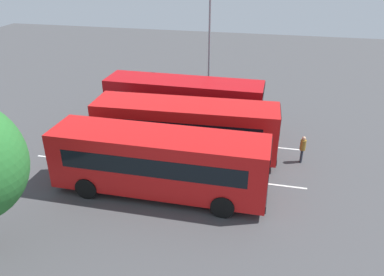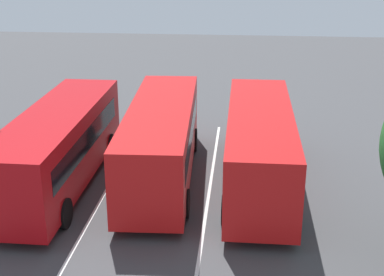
% 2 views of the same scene
% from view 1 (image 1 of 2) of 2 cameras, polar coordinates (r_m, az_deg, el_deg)
% --- Properties ---
extents(ground_plane, '(72.39, 72.39, 0.00)m').
position_cam_1_polar(ground_plane, '(22.38, -2.92, -2.26)').
color(ground_plane, '#424244').
extents(bus_far_left, '(10.31, 2.72, 3.17)m').
position_cam_1_polar(bus_far_left, '(18.05, -4.92, -3.52)').
color(bus_far_left, red).
rests_on(bus_far_left, ground).
extents(bus_center_left, '(10.38, 2.97, 3.17)m').
position_cam_1_polar(bus_center_left, '(21.40, -0.94, 1.64)').
color(bus_center_left, red).
rests_on(bus_center_left, ground).
extents(bus_center_right, '(10.32, 2.77, 3.17)m').
position_cam_1_polar(bus_center_right, '(25.18, -1.16, 5.59)').
color(bus_center_right, '#B70C11').
rests_on(bus_center_right, ground).
extents(pedestrian, '(0.38, 0.38, 1.59)m').
position_cam_1_polar(pedestrian, '(21.88, 16.29, -1.35)').
color(pedestrian, '#232833').
rests_on(pedestrian, ground).
extents(street_lamp, '(0.33, 2.77, 8.61)m').
position_cam_1_polar(street_lamp, '(28.58, 2.52, 14.78)').
color(street_lamp, gray).
rests_on(street_lamp, ground).
extents(lane_stripe_outer_left, '(15.12, 0.24, 0.01)m').
position_cam_1_polar(lane_stripe_outer_left, '(20.66, -4.42, -4.96)').
color(lane_stripe_outer_left, silver).
rests_on(lane_stripe_outer_left, ground).
extents(lane_stripe_inner_left, '(15.12, 0.24, 0.01)m').
position_cam_1_polar(lane_stripe_inner_left, '(24.14, -1.65, 0.06)').
color(lane_stripe_inner_left, silver).
rests_on(lane_stripe_inner_left, ground).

